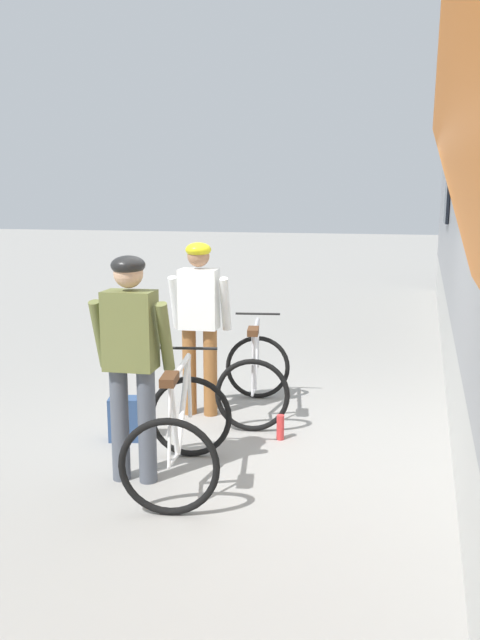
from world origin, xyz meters
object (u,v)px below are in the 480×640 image
backpack_on_platform (125,419)px  cyclist_near_in_olive (131,349)px  bicycle_near_white (180,434)px  bicycle_far_silver (255,376)px  cyclist_far_in_white (199,313)px  water_bottle_near_the_bikes (280,427)px

backpack_on_platform → cyclist_near_in_olive: bearing=-75.4°
bicycle_near_white → bicycle_far_silver: size_ratio=1.00×
cyclist_near_in_olive → bicycle_near_white: 0.75m
cyclist_far_in_white → water_bottle_near_the_bikes: bearing=-25.4°
cyclist_near_in_olive → backpack_on_platform: bearing=121.9°
backpack_on_platform → cyclist_far_in_white: bearing=46.9°
cyclist_far_in_white → bicycle_near_white: (0.41, -1.55, -0.65)m
bicycle_far_silver → water_bottle_near_the_bikes: bearing=-56.6°
bicycle_far_silver → water_bottle_near_the_bikes: bicycle_far_silver is taller
cyclist_near_in_olive → backpack_on_platform: size_ratio=4.40×
cyclist_near_in_olive → water_bottle_near_the_bikes: cyclist_near_in_olive is taller
bicycle_near_white → water_bottle_near_the_bikes: (0.53, 1.10, -0.29)m
cyclist_far_in_white → backpack_on_platform: (-0.42, -0.86, -0.85)m
bicycle_far_silver → backpack_on_platform: bearing=-132.7°
bicycle_near_white → backpack_on_platform: (-0.83, 0.69, -0.20)m
cyclist_far_in_white → cyclist_near_in_olive: bearing=-88.4°
bicycle_far_silver → water_bottle_near_the_bikes: size_ratio=5.14×
cyclist_far_in_white → bicycle_near_white: 1.73m
cyclist_near_in_olive → water_bottle_near_the_bikes: 1.74m
bicycle_far_silver → backpack_on_platform: (-0.95, -1.03, -0.20)m
bicycle_near_white → backpack_on_platform: bearing=140.3°
cyclist_far_in_white → bicycle_near_white: size_ratio=1.47×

